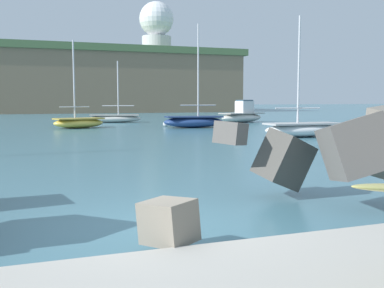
% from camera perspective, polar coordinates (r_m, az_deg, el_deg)
% --- Properties ---
extents(ground_plane, '(400.00, 400.00, 0.00)m').
position_cam_1_polar(ground_plane, '(8.04, -5.08, -10.53)').
color(ground_plane, '#42707F').
extents(breakwater_jetty, '(29.47, 5.32, 2.48)m').
position_cam_1_polar(breakwater_jetty, '(8.86, -3.97, -1.59)').
color(breakwater_jetty, '#3D3A38').
rests_on(breakwater_jetty, ground).
extents(boat_near_right, '(4.40, 2.94, 6.89)m').
position_cam_1_polar(boat_near_right, '(37.03, -14.14, 2.69)').
color(boat_near_right, '#EAC64C').
rests_on(boat_near_right, ground).
extents(boat_mid_left, '(5.46, 2.75, 6.06)m').
position_cam_1_polar(boat_mid_left, '(45.62, -9.77, 3.26)').
color(boat_mid_left, beige).
rests_on(boat_mid_left, ground).
extents(boat_mid_right, '(5.07, 1.98, 7.20)m').
position_cam_1_polar(boat_mid_right, '(28.16, 13.83, 1.89)').
color(boat_mid_right, white).
rests_on(boat_mid_right, ground).
extents(boat_far_centre, '(5.35, 3.43, 2.25)m').
position_cam_1_polar(boat_far_centre, '(45.40, 6.36, 3.62)').
color(boat_far_centre, beige).
rests_on(boat_far_centre, ground).
extents(boat_far_right, '(5.09, 2.50, 8.28)m').
position_cam_1_polar(boat_far_right, '(36.51, 0.22, 2.93)').
color(boat_far_right, navy).
rests_on(boat_far_right, ground).
extents(mooring_buoy_inner, '(0.44, 0.44, 0.44)m').
position_cam_1_polar(mooring_buoy_inner, '(37.92, -3.36, 2.53)').
color(mooring_buoy_inner, silver).
rests_on(mooring_buoy_inner, ground).
extents(headland_bluff, '(86.06, 33.16, 11.67)m').
position_cam_1_polar(headland_bluff, '(93.34, -22.61, 7.38)').
color(headland_bluff, '#847056').
rests_on(headland_bluff, ground).
extents(radar_dome, '(6.63, 6.63, 9.49)m').
position_cam_1_polar(radar_dome, '(90.40, -4.51, 14.78)').
color(radar_dome, silver).
rests_on(radar_dome, headland_bluff).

